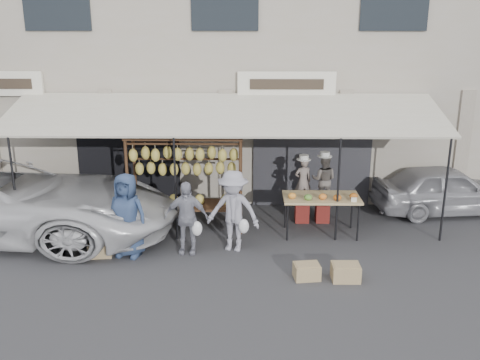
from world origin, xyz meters
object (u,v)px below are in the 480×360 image
(banana_rack, at_px, (185,163))
(customer_mid, at_px, (186,218))
(customer_right, at_px, (233,211))
(crate_far, at_px, (101,249))
(vendor_right, at_px, (324,180))
(customer_left, at_px, (127,215))
(vendor_left, at_px, (303,181))
(produce_table, at_px, (322,198))
(sedan, at_px, (446,189))
(crate_near_a, at_px, (307,271))
(crate_near_b, at_px, (346,272))

(banana_rack, bearing_deg, customer_mid, -83.60)
(customer_right, height_order, crate_far, customer_right)
(vendor_right, height_order, customer_left, customer_left)
(vendor_left, bearing_deg, vendor_right, 166.67)
(banana_rack, xyz_separation_m, customer_right, (1.11, -1.19, -0.71))
(customer_right, bearing_deg, crate_far, -158.05)
(banana_rack, xyz_separation_m, produce_table, (3.05, -0.36, -0.71))
(customer_left, distance_m, sedan, 7.84)
(customer_right, relative_size, sedan, 0.48)
(vendor_left, bearing_deg, customer_left, 13.63)
(vendor_right, bearing_deg, sedan, -153.04)
(vendor_right, distance_m, crate_near_a, 3.15)
(banana_rack, distance_m, customer_right, 1.78)
(customer_left, bearing_deg, banana_rack, 69.63)
(produce_table, distance_m, customer_right, 2.11)
(customer_mid, distance_m, crate_far, 1.88)
(crate_near_a, distance_m, crate_near_b, 0.72)
(produce_table, height_order, sedan, sedan)
(vendor_right, xyz_separation_m, crate_near_b, (0.04, -2.99, -0.89))
(customer_mid, bearing_deg, crate_near_b, -18.30)
(vendor_right, relative_size, sedan, 0.34)
(vendor_left, relative_size, sedan, 0.31)
(vendor_left, relative_size, crate_near_b, 2.15)
(banana_rack, distance_m, sedan, 6.52)
(crate_far, bearing_deg, crate_near_a, -12.73)
(banana_rack, bearing_deg, customer_right, -46.95)
(crate_near_a, xyz_separation_m, sedan, (3.82, 3.60, 0.47))
(produce_table, xyz_separation_m, customer_left, (-4.08, -1.13, 0.01))
(customer_right, bearing_deg, crate_near_a, -27.50)
(vendor_right, bearing_deg, crate_near_b, 105.92)
(crate_near_a, bearing_deg, produce_table, 76.02)
(vendor_right, height_order, sedan, vendor_right)
(crate_near_a, distance_m, sedan, 5.27)
(customer_left, distance_m, crate_near_b, 4.46)
(crate_near_a, bearing_deg, sedan, 43.26)
(banana_rack, bearing_deg, vendor_right, 8.21)
(customer_left, relative_size, customer_right, 1.01)
(customer_right, height_order, crate_near_a, customer_right)
(produce_table, height_order, crate_near_b, produce_table)
(vendor_left, relative_size, customer_mid, 0.72)
(customer_left, distance_m, crate_far, 0.94)
(crate_near_a, bearing_deg, crate_near_b, -4.01)
(banana_rack, bearing_deg, crate_far, -136.39)
(sedan, bearing_deg, produce_table, 107.78)
(banana_rack, relative_size, crate_near_a, 5.47)
(vendor_left, height_order, crate_near_b, vendor_left)
(crate_near_a, height_order, sedan, sedan)
(customer_right, xyz_separation_m, crate_near_a, (1.42, -1.28, -0.72))
(vendor_left, relative_size, vendor_right, 0.93)
(banana_rack, height_order, crate_near_b, banana_rack)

